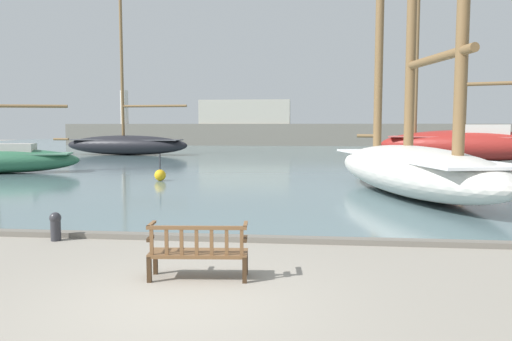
{
  "coord_description": "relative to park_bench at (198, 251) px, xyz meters",
  "views": [
    {
      "loc": [
        1.84,
        -6.73,
        2.5
      ],
      "look_at": [
        0.02,
        10.0,
        1.0
      ],
      "focal_mm": 35.0,
      "sensor_mm": 36.0,
      "label": 1
    }
  ],
  "objects": [
    {
      "name": "mooring_bollard",
      "position": [
        -3.72,
        2.37,
        -0.12
      ],
      "size": [
        0.25,
        0.25,
        0.63
      ],
      "color": "#2D2D33",
      "rests_on": "ground"
    },
    {
      "name": "far_breakwater",
      "position": [
        -1.18,
        54.98,
        1.39
      ],
      "size": [
        59.36,
        2.4,
        7.1
      ],
      "color": "slate",
      "rests_on": "ground"
    },
    {
      "name": "harbor_water",
      "position": [
        -0.04,
        42.9,
        -0.43
      ],
      "size": [
        100.0,
        80.0,
        0.08
      ],
      "primitive_type": "cube",
      "color": "slate",
      "rests_on": "ground"
    },
    {
      "name": "park_bench",
      "position": [
        0.0,
        0.0,
        0.0
      ],
      "size": [
        1.64,
        0.66,
        0.92
      ],
      "color": "#3D2A19",
      "rests_on": "ground"
    },
    {
      "name": "ground_plane",
      "position": [
        -0.04,
        -1.1,
        -0.47
      ],
      "size": [
        160.0,
        160.0,
        0.0
      ],
      "primitive_type": "plane",
      "color": "gray"
    },
    {
      "name": "sailboat_centre_channel",
      "position": [
        -14.12,
        16.28,
        0.39
      ],
      "size": [
        8.21,
        4.17,
        10.32
      ],
      "color": "#2D6647",
      "rests_on": "harbor_water"
    },
    {
      "name": "channel_buoy",
      "position": [
        -4.8,
        13.56,
        -0.13
      ],
      "size": [
        0.51,
        0.51,
        1.21
      ],
      "color": "gold",
      "rests_on": "harbor_water"
    },
    {
      "name": "sailboat_far_starboard",
      "position": [
        5.37,
        10.28,
        0.91
      ],
      "size": [
        5.87,
        12.17,
        16.56
      ],
      "color": "silver",
      "rests_on": "harbor_water"
    },
    {
      "name": "quay_edge_kerb",
      "position": [
        -0.04,
        2.75,
        -0.41
      ],
      "size": [
        40.0,
        0.3,
        0.12
      ],
      "primitive_type": "cube",
      "color": "slate",
      "rests_on": "ground"
    },
    {
      "name": "sailboat_outer_port",
      "position": [
        12.68,
        28.22,
        0.98
      ],
      "size": [
        13.54,
        6.62,
        16.08
      ],
      "color": "maroon",
      "rests_on": "harbor_water"
    },
    {
      "name": "sailboat_nearest_starboard",
      "position": [
        -13.59,
        32.75,
        0.59
      ],
      "size": [
        12.18,
        3.38,
        14.35
      ],
      "color": "black",
      "rests_on": "harbor_water"
    }
  ]
}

